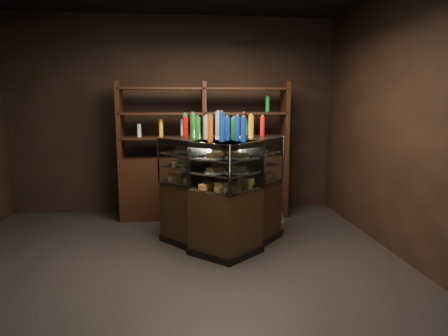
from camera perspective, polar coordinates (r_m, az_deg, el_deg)
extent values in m
plane|color=black|center=(4.17, -7.08, -15.01)|extent=(5.00, 5.00, 0.00)
cube|color=black|center=(6.30, -7.19, 7.43)|extent=(5.00, 0.02, 3.00)
cube|color=black|center=(1.32, -9.24, -0.88)|extent=(5.00, 0.02, 3.00)
cube|color=black|center=(4.52, 26.24, 5.66)|extent=(0.02, 5.00, 3.00)
cube|color=black|center=(4.82, 1.94, -6.72)|extent=(1.21, 1.25, 0.76)
cube|color=black|center=(4.92, 1.92, -10.50)|extent=(1.25, 1.28, 0.08)
cube|color=black|center=(4.65, 2.00, 3.79)|extent=(1.21, 1.25, 0.06)
cube|color=silver|center=(4.72, 1.97, -2.19)|extent=(1.14, 1.18, 0.02)
cube|color=silver|center=(4.69, 1.98, -0.06)|extent=(1.14, 1.18, 0.02)
cube|color=silver|center=(4.67, 1.99, 1.88)|extent=(1.14, 1.18, 0.02)
cube|color=white|center=(4.52, 5.14, 0.55)|extent=(0.79, 0.86, 0.53)
cylinder|color=silver|center=(5.02, 8.43, 1.41)|extent=(0.03, 0.03, 0.55)
cylinder|color=silver|center=(4.04, 0.81, -0.49)|extent=(0.03, 0.03, 0.55)
cube|color=black|center=(4.79, -2.07, -6.83)|extent=(1.19, 1.26, 0.76)
cube|color=black|center=(4.89, -2.05, -10.64)|extent=(1.23, 1.29, 0.08)
cube|color=black|center=(4.61, -2.14, 3.75)|extent=(1.19, 1.26, 0.06)
cube|color=silver|center=(4.69, -2.10, -2.27)|extent=(1.13, 1.19, 0.02)
cube|color=silver|center=(4.66, -2.12, -0.13)|extent=(1.13, 1.19, 0.02)
cube|color=silver|center=(4.63, -2.13, 1.83)|extent=(1.13, 1.19, 0.02)
cube|color=white|center=(4.44, -4.85, 0.39)|extent=(0.76, 0.88, 0.53)
cylinder|color=silver|center=(4.04, 0.81, -0.49)|extent=(0.03, 0.03, 0.55)
cylinder|color=silver|center=(4.88, -9.36, 1.15)|extent=(0.03, 0.03, 0.55)
cube|color=gold|center=(4.31, -1.33, -2.82)|extent=(0.19, 0.19, 0.06)
cube|color=gold|center=(4.57, 1.13, -2.11)|extent=(0.19, 0.19, 0.06)
cube|color=gold|center=(4.83, 3.33, -1.47)|extent=(0.19, 0.19, 0.06)
cube|color=gold|center=(5.11, 5.29, -0.89)|extent=(0.19, 0.19, 0.06)
cylinder|color=white|center=(4.33, -1.27, -0.63)|extent=(0.24, 0.24, 0.01)
cube|color=gold|center=(4.33, -1.27, -0.18)|extent=(0.18, 0.18, 0.05)
cylinder|color=white|center=(4.57, 0.95, -0.09)|extent=(0.24, 0.24, 0.01)
cube|color=gold|center=(4.56, 0.95, 0.33)|extent=(0.18, 0.18, 0.05)
cylinder|color=white|center=(4.81, 2.96, 0.39)|extent=(0.24, 0.24, 0.01)
cube|color=gold|center=(4.80, 2.96, 0.79)|extent=(0.18, 0.18, 0.05)
cylinder|color=white|center=(5.05, 4.77, 0.82)|extent=(0.24, 0.24, 0.01)
cube|color=gold|center=(5.05, 4.77, 1.21)|extent=(0.18, 0.18, 0.05)
cylinder|color=white|center=(4.31, -1.28, 1.47)|extent=(0.24, 0.24, 0.02)
cube|color=gold|center=(4.30, -1.28, 1.93)|extent=(0.18, 0.18, 0.05)
cylinder|color=white|center=(4.54, 0.96, 1.90)|extent=(0.24, 0.24, 0.02)
cube|color=gold|center=(4.54, 0.96, 2.33)|extent=(0.18, 0.18, 0.05)
cylinder|color=white|center=(4.78, 2.97, 2.28)|extent=(0.24, 0.24, 0.02)
cube|color=gold|center=(4.78, 2.98, 2.69)|extent=(0.18, 0.18, 0.05)
cylinder|color=white|center=(5.03, 4.79, 2.63)|extent=(0.24, 0.24, 0.02)
cube|color=gold|center=(5.03, 4.80, 3.02)|extent=(0.18, 0.18, 0.05)
cube|color=gold|center=(5.01, -6.29, -1.10)|extent=(0.19, 0.20, 0.06)
cube|color=gold|center=(4.78, -3.73, -1.60)|extent=(0.19, 0.20, 0.06)
cube|color=gold|center=(4.55, -0.91, -2.15)|extent=(0.19, 0.20, 0.06)
cube|color=gold|center=(4.34, 2.19, -2.74)|extent=(0.19, 0.20, 0.06)
cylinder|color=white|center=(4.97, -5.72, 0.66)|extent=(0.24, 0.24, 0.01)
cube|color=gold|center=(4.97, -5.73, 1.05)|extent=(0.17, 0.18, 0.05)
cylinder|color=white|center=(4.76, -3.37, 0.28)|extent=(0.24, 0.24, 0.01)
cube|color=gold|center=(4.75, -3.38, 0.69)|extent=(0.17, 0.18, 0.05)
cylinder|color=white|center=(4.55, -0.81, -0.12)|extent=(0.24, 0.24, 0.01)
cube|color=gold|center=(4.55, -0.81, 0.30)|extent=(0.17, 0.18, 0.05)
cylinder|color=white|center=(4.36, 1.99, -0.57)|extent=(0.24, 0.24, 0.01)
cube|color=gold|center=(4.35, 1.99, -0.12)|extent=(0.17, 0.18, 0.05)
cylinder|color=white|center=(4.95, -5.75, 2.49)|extent=(0.24, 0.24, 0.02)
cube|color=gold|center=(4.94, -5.76, 2.89)|extent=(0.17, 0.18, 0.05)
cylinder|color=white|center=(4.73, -3.39, 2.20)|extent=(0.24, 0.24, 0.02)
cube|color=gold|center=(4.73, -3.40, 2.61)|extent=(0.17, 0.18, 0.05)
cylinder|color=white|center=(4.53, -0.81, 1.88)|extent=(0.24, 0.24, 0.02)
cube|color=gold|center=(4.52, -0.81, 2.31)|extent=(0.17, 0.18, 0.05)
cylinder|color=white|center=(4.33, 2.00, 1.52)|extent=(0.24, 0.24, 0.02)
cube|color=gold|center=(4.33, 2.01, 1.97)|extent=(0.17, 0.18, 0.05)
cylinder|color=#0F38B2|center=(4.24, -1.67, 5.53)|extent=(0.06, 0.06, 0.28)
cylinder|color=silver|center=(4.23, -1.68, 7.56)|extent=(0.03, 0.03, 0.02)
cylinder|color=#B20C0A|center=(4.34, -0.69, 5.63)|extent=(0.06, 0.06, 0.28)
cylinder|color=silver|center=(4.33, -0.69, 7.61)|extent=(0.03, 0.03, 0.02)
cylinder|color=#D8590A|center=(4.43, 0.25, 5.72)|extent=(0.06, 0.06, 0.28)
cylinder|color=silver|center=(4.43, 0.25, 7.66)|extent=(0.03, 0.03, 0.02)
cylinder|color=black|center=(4.53, 1.15, 5.80)|extent=(0.06, 0.06, 0.28)
cylinder|color=silver|center=(4.52, 1.16, 7.70)|extent=(0.03, 0.03, 0.02)
cylinder|color=silver|center=(4.63, 2.01, 5.88)|extent=(0.06, 0.06, 0.28)
cylinder|color=silver|center=(4.63, 2.03, 7.74)|extent=(0.03, 0.03, 0.02)
cylinder|color=#147223|center=(4.73, 2.84, 5.96)|extent=(0.06, 0.06, 0.28)
cylinder|color=silver|center=(4.73, 2.86, 7.77)|extent=(0.03, 0.03, 0.02)
cylinder|color=yellow|center=(4.84, 3.63, 6.03)|extent=(0.06, 0.06, 0.28)
cylinder|color=silver|center=(4.83, 3.65, 7.81)|extent=(0.03, 0.03, 0.02)
cylinder|color=#0F38B2|center=(4.94, 4.39, 6.10)|extent=(0.06, 0.06, 0.28)
cylinder|color=silver|center=(4.93, 4.41, 7.84)|extent=(0.03, 0.03, 0.02)
cylinder|color=#B20C0A|center=(5.04, 5.12, 6.16)|extent=(0.06, 0.06, 0.28)
cylinder|color=silver|center=(5.04, 5.14, 7.86)|extent=(0.03, 0.03, 0.02)
cylinder|color=#0F38B2|center=(4.95, -6.17, 6.08)|extent=(0.06, 0.06, 0.28)
cylinder|color=silver|center=(4.95, -6.20, 7.81)|extent=(0.03, 0.03, 0.02)
cylinder|color=#B20C0A|center=(4.86, -5.22, 6.03)|extent=(0.06, 0.06, 0.28)
cylinder|color=silver|center=(4.86, -5.25, 7.80)|extent=(0.03, 0.03, 0.02)
cylinder|color=#D8590A|center=(4.77, -4.24, 5.97)|extent=(0.06, 0.06, 0.28)
cylinder|color=silver|center=(4.77, -4.26, 7.77)|extent=(0.03, 0.03, 0.02)
cylinder|color=black|center=(4.69, -3.22, 5.92)|extent=(0.06, 0.06, 0.28)
cylinder|color=silver|center=(4.68, -3.23, 7.75)|extent=(0.03, 0.03, 0.02)
cylinder|color=silver|center=(4.60, -2.16, 5.85)|extent=(0.06, 0.06, 0.28)
cylinder|color=silver|center=(4.59, -2.17, 7.72)|extent=(0.03, 0.03, 0.02)
cylinder|color=#147223|center=(4.51, -1.05, 5.79)|extent=(0.06, 0.06, 0.28)
cylinder|color=silver|center=(4.51, -1.06, 7.69)|extent=(0.03, 0.03, 0.02)
cylinder|color=yellow|center=(4.43, 0.09, 5.72)|extent=(0.06, 0.06, 0.28)
cylinder|color=silver|center=(4.42, 0.09, 7.65)|extent=(0.03, 0.03, 0.02)
cylinder|color=#0F38B2|center=(4.35, 1.27, 5.64)|extent=(0.06, 0.06, 0.28)
cylinder|color=silver|center=(4.34, 1.28, 7.61)|extent=(0.03, 0.03, 0.02)
cylinder|color=#B20C0A|center=(4.27, 2.50, 5.56)|extent=(0.06, 0.06, 0.28)
cylinder|color=silver|center=(4.26, 2.52, 7.57)|extent=(0.03, 0.03, 0.02)
cylinder|color=black|center=(5.40, 6.98, -8.31)|extent=(0.21, 0.21, 0.16)
cone|color=#1C5518|center=(5.31, 7.05, -5.25)|extent=(0.32, 0.32, 0.44)
cone|color=#1C5518|center=(5.28, 7.08, -3.73)|extent=(0.25, 0.25, 0.31)
cube|color=black|center=(6.00, -2.79, -2.74)|extent=(2.47, 0.45, 0.90)
cube|color=black|center=(5.92, -14.66, 6.58)|extent=(0.06, 0.38, 1.10)
cube|color=black|center=(5.86, -2.87, 6.85)|extent=(0.06, 0.38, 1.10)
cube|color=black|center=(6.05, 8.69, 6.84)|extent=(0.06, 0.38, 1.10)
cube|color=black|center=(5.88, -2.85, 4.41)|extent=(2.42, 0.41, 0.03)
cube|color=black|center=(5.86, -2.88, 7.82)|extent=(2.42, 0.41, 0.03)
cube|color=black|center=(5.86, -2.91, 11.25)|extent=(2.42, 0.41, 0.03)
cylinder|color=#0F38B2|center=(5.90, -12.04, 5.45)|extent=(0.06, 0.06, 0.22)
cylinder|color=#B20C0A|center=(5.87, -8.99, 5.52)|extent=(0.06, 0.06, 0.22)
cylinder|color=#D8590A|center=(5.86, -5.92, 5.58)|extent=(0.06, 0.06, 0.22)
cylinder|color=black|center=(5.87, -2.86, 5.63)|extent=(0.06, 0.06, 0.22)
cylinder|color=silver|center=(5.90, 0.19, 5.66)|extent=(0.06, 0.06, 0.22)
cylinder|color=#147223|center=(5.94, 3.21, 5.67)|extent=(0.06, 0.06, 0.22)
cylinder|color=yellow|center=(5.99, 6.18, 5.67)|extent=(0.06, 0.06, 0.22)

